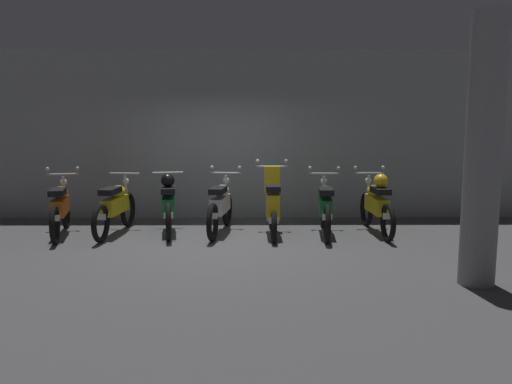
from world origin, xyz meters
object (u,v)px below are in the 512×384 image
object	(u,v)px
motorbike_slot_3	(220,205)
motorbike_slot_5	(325,206)
motorbike_slot_4	(273,205)
motorbike_slot_6	(377,204)
support_pillar	(484,151)
motorbike_slot_0	(60,207)
motorbike_slot_1	(115,206)
motorbike_slot_2	(168,203)

from	to	relation	value
motorbike_slot_3	motorbike_slot_5	size ratio (longest dim) A/B	1.00
motorbike_slot_4	motorbike_slot_6	size ratio (longest dim) A/B	0.86
motorbike_slot_3	support_pillar	distance (m)	4.64
motorbike_slot_0	motorbike_slot_5	xyz separation A→B (m)	(4.62, 0.05, 0.00)
motorbike_slot_4	motorbike_slot_3	bearing A→B (deg)	170.68
motorbike_slot_0	motorbike_slot_4	xyz separation A→B (m)	(3.70, 0.03, 0.04)
motorbike_slot_5	support_pillar	bearing A→B (deg)	-61.78
motorbike_slot_0	motorbike_slot_4	distance (m)	3.70
motorbike_slot_1	motorbike_slot_4	distance (m)	2.77
motorbike_slot_0	support_pillar	bearing A→B (deg)	-24.40
motorbike_slot_0	motorbike_slot_6	world-z (taller)	same
motorbike_slot_1	motorbike_slot_2	bearing A→B (deg)	6.41
motorbike_slot_2	support_pillar	xyz separation A→B (m)	(4.30, -3.00, 1.14)
motorbike_slot_5	motorbike_slot_6	bearing A→B (deg)	3.95
motorbike_slot_0	motorbike_slot_2	xyz separation A→B (m)	(1.85, 0.21, 0.03)
motorbike_slot_1	motorbike_slot_6	distance (m)	4.61
motorbike_slot_2	motorbike_slot_3	world-z (taller)	motorbike_slot_3
motorbike_slot_3	motorbike_slot_4	xyz separation A→B (m)	(0.92, -0.15, 0.04)
motorbike_slot_3	motorbike_slot_5	world-z (taller)	same
motorbike_slot_3	motorbike_slot_5	xyz separation A→B (m)	(1.84, -0.13, 0.00)
motorbike_slot_1	motorbike_slot_3	bearing A→B (deg)	2.30
motorbike_slot_0	motorbike_slot_4	world-z (taller)	motorbike_slot_4
motorbike_slot_5	motorbike_slot_6	distance (m)	0.92
motorbike_slot_1	motorbike_slot_5	xyz separation A→B (m)	(3.69, -0.05, 0.00)
support_pillar	motorbike_slot_4	bearing A→B (deg)	131.02
motorbike_slot_0	motorbike_slot_3	bearing A→B (deg)	3.69
motorbike_slot_0	motorbike_slot_1	distance (m)	0.94
motorbike_slot_3	motorbike_slot_4	world-z (taller)	motorbike_slot_4
motorbike_slot_2	motorbike_slot_5	world-z (taller)	motorbike_slot_5
motorbike_slot_0	motorbike_slot_6	xyz separation A→B (m)	(5.54, 0.12, 0.04)
motorbike_slot_1	motorbike_slot_2	xyz separation A→B (m)	(0.92, 0.10, 0.04)
motorbike_slot_3	motorbike_slot_4	bearing A→B (deg)	-9.32
motorbike_slot_2	motorbike_slot_6	distance (m)	3.69
motorbike_slot_2	motorbike_slot_5	size ratio (longest dim) A/B	1.00
motorbike_slot_5	support_pillar	xyz separation A→B (m)	(1.52, -2.84, 1.17)
motorbike_slot_0	motorbike_slot_2	size ratio (longest dim) A/B	0.99
motorbike_slot_0	motorbike_slot_6	size ratio (longest dim) A/B	0.99
motorbike_slot_4	motorbike_slot_0	bearing A→B (deg)	-179.56
motorbike_slot_1	motorbike_slot_6	xyz separation A→B (m)	(4.61, 0.01, 0.04)
motorbike_slot_5	motorbike_slot_2	bearing A→B (deg)	176.81
motorbike_slot_2	motorbike_slot_3	bearing A→B (deg)	-1.80
motorbike_slot_4	motorbike_slot_5	distance (m)	0.93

